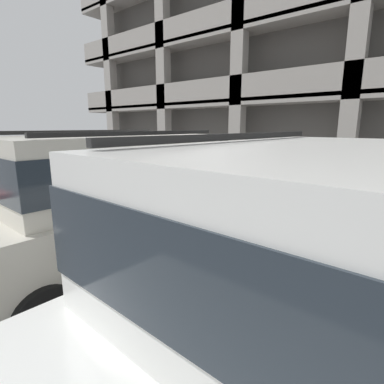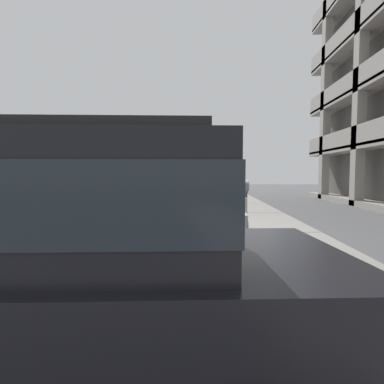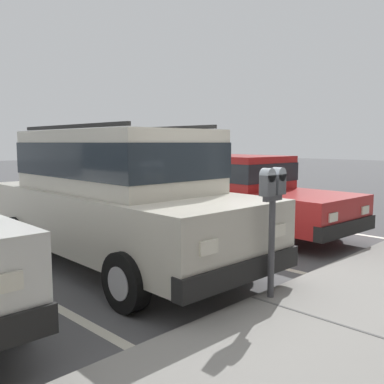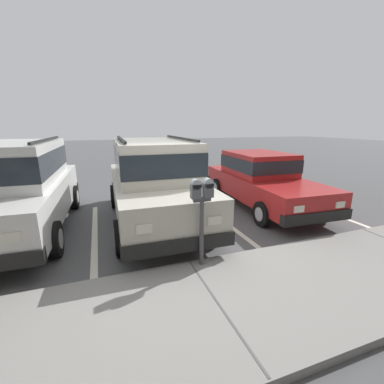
{
  "view_description": "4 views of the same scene",
  "coord_description": "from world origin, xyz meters",
  "px_view_note": "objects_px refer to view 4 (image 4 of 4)",
  "views": [
    {
      "loc": [
        3.6,
        -4.64,
        2.09
      ],
      "look_at": [
        0.18,
        -0.48,
        0.91
      ],
      "focal_mm": 28.0,
      "sensor_mm": 36.0,
      "label": 1
    },
    {
      "loc": [
        8.27,
        -0.74,
        1.73
      ],
      "look_at": [
        -0.34,
        -1.18,
        1.19
      ],
      "focal_mm": 28.0,
      "sensor_mm": 36.0,
      "label": 2
    },
    {
      "loc": [
        3.67,
        2.92,
        1.8
      ],
      "look_at": [
        -0.3,
        -1.01,
        1.16
      ],
      "focal_mm": 40.0,
      "sensor_mm": 36.0,
      "label": 3
    },
    {
      "loc": [
        1.26,
        3.83,
        2.32
      ],
      "look_at": [
        -0.28,
        -0.45,
        1.13
      ],
      "focal_mm": 24.0,
      "sensor_mm": 36.0,
      "label": 4
    }
  ],
  "objects_px": {
    "red_sedan": "(261,178)",
    "dark_hatchback": "(16,184)",
    "silver_suv": "(154,178)",
    "parking_meter_near": "(202,202)"
  },
  "relations": [
    {
      "from": "red_sedan",
      "to": "dark_hatchback",
      "type": "bearing_deg",
      "value": 1.88
    },
    {
      "from": "silver_suv",
      "to": "parking_meter_near",
      "type": "relative_size",
      "value": 3.4
    },
    {
      "from": "silver_suv",
      "to": "red_sedan",
      "type": "xyz_separation_m",
      "value": [
        -3.2,
        -0.25,
        -0.27
      ]
    },
    {
      "from": "red_sedan",
      "to": "dark_hatchback",
      "type": "height_order",
      "value": "dark_hatchback"
    },
    {
      "from": "silver_suv",
      "to": "dark_hatchback",
      "type": "bearing_deg",
      "value": -5.54
    },
    {
      "from": "red_sedan",
      "to": "dark_hatchback",
      "type": "distance_m",
      "value": 6.11
    },
    {
      "from": "dark_hatchback",
      "to": "parking_meter_near",
      "type": "distance_m",
      "value": 4.24
    },
    {
      "from": "dark_hatchback",
      "to": "silver_suv",
      "type": "bearing_deg",
      "value": 174.94
    },
    {
      "from": "red_sedan",
      "to": "parking_meter_near",
      "type": "distance_m",
      "value": 4.04
    },
    {
      "from": "silver_suv",
      "to": "red_sedan",
      "type": "relative_size",
      "value": 1.06
    }
  ]
}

